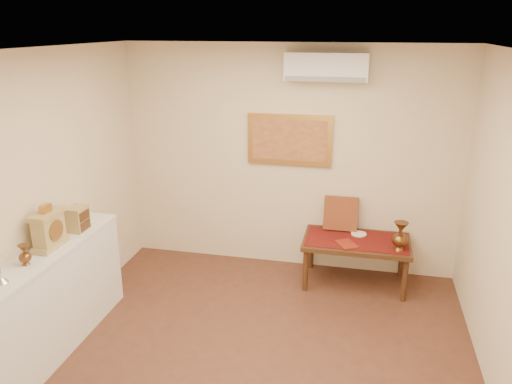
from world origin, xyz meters
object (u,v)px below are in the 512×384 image
(low_table, at_px, (356,245))
(brass_urn_tall, at_px, (400,233))
(display_ledge, at_px, (50,303))
(wooden_chest, at_px, (78,219))
(mantel_clock, at_px, (49,229))

(low_table, bearing_deg, brass_urn_tall, -21.08)
(brass_urn_tall, distance_m, display_ledge, 3.58)
(wooden_chest, bearing_deg, mantel_clock, -94.39)
(wooden_chest, bearing_deg, brass_urn_tall, 20.49)
(low_table, bearing_deg, wooden_chest, -153.21)
(display_ledge, bearing_deg, mantel_clock, 91.56)
(low_table, bearing_deg, mantel_clock, -146.92)
(wooden_chest, bearing_deg, display_ledge, -92.92)
(display_ledge, distance_m, mantel_clock, 0.68)
(brass_urn_tall, xyz_separation_m, wooden_chest, (-3.10, -1.16, 0.35))
(brass_urn_tall, height_order, display_ledge, display_ledge)
(brass_urn_tall, xyz_separation_m, mantel_clock, (-3.14, -1.57, 0.40))
(brass_urn_tall, bearing_deg, mantel_clock, -153.43)
(display_ledge, bearing_deg, brass_urn_tall, 28.54)
(brass_urn_tall, relative_size, low_table, 0.33)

